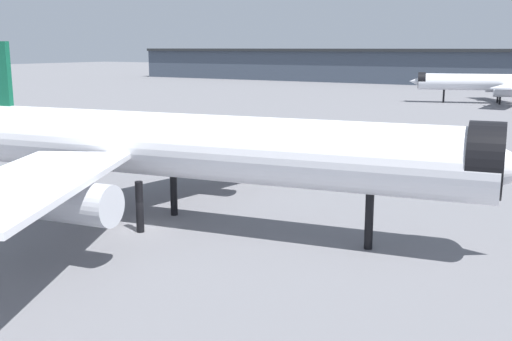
% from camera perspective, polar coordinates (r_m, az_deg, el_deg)
% --- Properties ---
extents(ground, '(900.00, 900.00, 0.00)m').
position_cam_1_polar(ground, '(51.15, -10.85, -5.50)').
color(ground, slate).
extents(airliner_near_gate, '(55.23, 49.90, 15.29)m').
position_cam_1_polar(airliner_near_gate, '(50.36, -7.34, 2.22)').
color(airliner_near_gate, white).
rests_on(airliner_near_gate, ground).
extents(airliner_far_taxiway, '(42.82, 38.11, 12.69)m').
position_cam_1_polar(airliner_far_taxiway, '(175.41, 21.34, 7.68)').
color(airliner_far_taxiway, silver).
rests_on(airliner_far_taxiway, ground).
extents(terminal_building, '(250.24, 27.95, 25.83)m').
position_cam_1_polar(terminal_building, '(268.70, 12.91, 9.57)').
color(terminal_building, '#3D4756').
rests_on(terminal_building, ground).
extents(traffic_cone_near_nose, '(0.57, 0.57, 0.71)m').
position_cam_1_polar(traffic_cone_near_nose, '(78.92, 5.11, 0.90)').
color(traffic_cone_near_nose, '#F2600C').
rests_on(traffic_cone_near_nose, ground).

